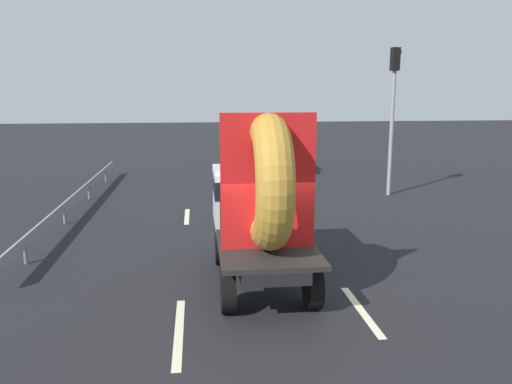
# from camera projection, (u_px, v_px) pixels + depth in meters

# --- Properties ---
(ground_plane) EXTENTS (120.00, 120.00, 0.00)m
(ground_plane) POSITION_uv_depth(u_px,v_px,m) (276.00, 288.00, 11.39)
(ground_plane) COLOR black
(flatbed_truck) EXTENTS (2.02, 4.85, 3.88)m
(flatbed_truck) POSITION_uv_depth(u_px,v_px,m) (260.00, 201.00, 11.55)
(flatbed_truck) COLOR black
(flatbed_truck) RESTS_ON ground_plane
(distant_sedan) EXTENTS (1.62, 3.79, 1.24)m
(distant_sedan) POSITION_uv_depth(u_px,v_px,m) (289.00, 158.00, 28.02)
(distant_sedan) COLOR black
(distant_sedan) RESTS_ON ground_plane
(traffic_light) EXTENTS (0.42, 0.36, 5.97)m
(traffic_light) POSITION_uv_depth(u_px,v_px,m) (393.00, 101.00, 20.72)
(traffic_light) COLOR gray
(traffic_light) RESTS_ON ground_plane
(guardrail) EXTENTS (0.10, 15.83, 0.71)m
(guardrail) POSITION_uv_depth(u_px,v_px,m) (78.00, 196.00, 18.64)
(guardrail) COLOR gray
(guardrail) RESTS_ON ground_plane
(lane_dash_left_near) EXTENTS (0.16, 2.80, 0.01)m
(lane_dash_left_near) POSITION_uv_depth(u_px,v_px,m) (179.00, 331.00, 9.31)
(lane_dash_left_near) COLOR beige
(lane_dash_left_near) RESTS_ON ground_plane
(lane_dash_left_far) EXTENTS (0.16, 2.22, 0.01)m
(lane_dash_left_far) POSITION_uv_depth(u_px,v_px,m) (187.00, 216.00, 17.80)
(lane_dash_left_far) COLOR beige
(lane_dash_left_far) RESTS_ON ground_plane
(lane_dash_right_near) EXTENTS (0.16, 2.41, 0.01)m
(lane_dash_right_near) POSITION_uv_depth(u_px,v_px,m) (362.00, 311.00, 10.19)
(lane_dash_right_near) COLOR beige
(lane_dash_right_near) RESTS_ON ground_plane
(lane_dash_right_far) EXTENTS (0.16, 2.88, 0.01)m
(lane_dash_right_far) POSITION_uv_depth(u_px,v_px,m) (288.00, 213.00, 18.22)
(lane_dash_right_far) COLOR beige
(lane_dash_right_far) RESTS_ON ground_plane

